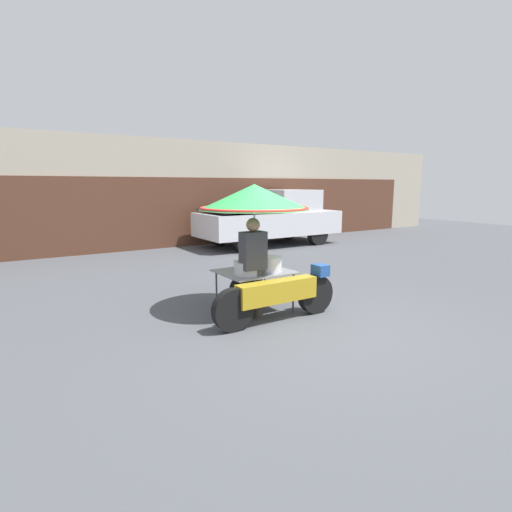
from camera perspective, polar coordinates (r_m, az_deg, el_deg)
The scene contains 5 objects.
ground_plane at distance 5.92m, azimuth 7.26°, elevation -9.86°, with size 36.00×36.00×0.00m, color #4C4F54.
shopfront_building at distance 13.87m, azimuth -17.77°, elevation 8.45°, with size 28.00×2.06×3.47m.
vendor_motorcycle_cart at distance 6.20m, azimuth 0.18°, elevation 5.58°, with size 2.11×1.73×2.03m.
vendor_person at distance 6.01m, azimuth -0.42°, elevation -1.01°, with size 0.38×0.22×1.53m.
pickup_truck at distance 13.53m, azimuth 2.29°, elevation 5.40°, with size 4.80×1.98×1.85m.
Camera 1 is at (-3.59, -4.25, 2.01)m, focal length 28.00 mm.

